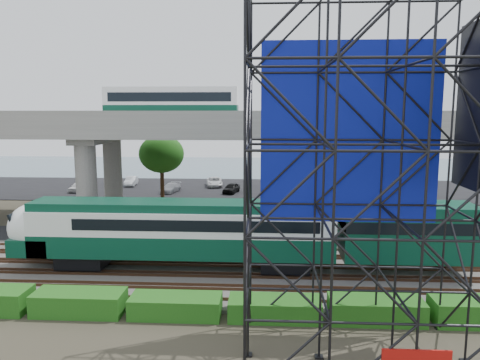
{
  "coord_description": "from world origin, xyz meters",
  "views": [
    {
      "loc": [
        5.54,
        -26.54,
        10.33
      ],
      "look_at": [
        3.67,
        6.0,
        5.46
      ],
      "focal_mm": 35.0,
      "sensor_mm": 36.0,
      "label": 1
    }
  ],
  "objects": [
    {
      "name": "scaffold_tower",
      "position": [
        9.32,
        -7.98,
        7.47
      ],
      "size": [
        9.36,
        6.36,
        15.0
      ],
      "color": "black",
      "rests_on": "ground"
    },
    {
      "name": "ground",
      "position": [
        0.0,
        0.0,
        0.0
      ],
      "size": [
        140.0,
        140.0,
        0.0
      ],
      "primitive_type": "plane",
      "color": "#474233",
      "rests_on": "ground"
    },
    {
      "name": "rail_tracks",
      "position": [
        0.0,
        2.0,
        0.28
      ],
      "size": [
        90.0,
        9.52,
        0.16
      ],
      "color": "#472D1E",
      "rests_on": "ballast_bed"
    },
    {
      "name": "ballast_bed",
      "position": [
        0.0,
        2.0,
        0.1
      ],
      "size": [
        90.0,
        12.0,
        0.2
      ],
      "primitive_type": "cube",
      "color": "slate",
      "rests_on": "ground"
    },
    {
      "name": "service_road",
      "position": [
        0.0,
        10.5,
        0.04
      ],
      "size": [
        90.0,
        5.0,
        0.08
      ],
      "primitive_type": "cube",
      "color": "black",
      "rests_on": "ground"
    },
    {
      "name": "parking_lot",
      "position": [
        0.0,
        34.0,
        0.04
      ],
      "size": [
        90.0,
        18.0,
        0.08
      ],
      "primitive_type": "cube",
      "color": "black",
      "rests_on": "ground"
    },
    {
      "name": "hedge_strip",
      "position": [
        1.01,
        -4.3,
        0.56
      ],
      "size": [
        34.6,
        1.8,
        1.2
      ],
      "color": "#124F12",
      "rests_on": "ground"
    },
    {
      "name": "trees",
      "position": [
        -4.67,
        16.17,
        5.57
      ],
      "size": [
        40.94,
        16.94,
        7.69
      ],
      "color": "#382314",
      "rests_on": "ground"
    },
    {
      "name": "commuter_train",
      "position": [
        2.35,
        2.0,
        2.88
      ],
      "size": [
        29.3,
        3.06,
        4.3
      ],
      "color": "black",
      "rests_on": "rail_tracks"
    },
    {
      "name": "parked_cars",
      "position": [
        2.06,
        33.83,
        0.69
      ],
      "size": [
        38.97,
        9.45,
        1.28
      ],
      "color": "silver",
      "rests_on": "parking_lot"
    },
    {
      "name": "suv",
      "position": [
        -4.92,
        11.42,
        0.8
      ],
      "size": [
        5.5,
        3.12,
        1.45
      ],
      "primitive_type": "imported",
      "rotation": [
        0.0,
        0.0,
        1.43
      ],
      "color": "black",
      "rests_on": "service_road"
    },
    {
      "name": "harbor_water",
      "position": [
        0.0,
        56.0,
        0.01
      ],
      "size": [
        140.0,
        40.0,
        0.03
      ],
      "primitive_type": "cube",
      "color": "#466773",
      "rests_on": "ground"
    },
    {
      "name": "overpass",
      "position": [
        -0.23,
        16.0,
        8.21
      ],
      "size": [
        80.0,
        12.0,
        12.4
      ],
      "color": "#9E9B93",
      "rests_on": "ground"
    }
  ]
}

